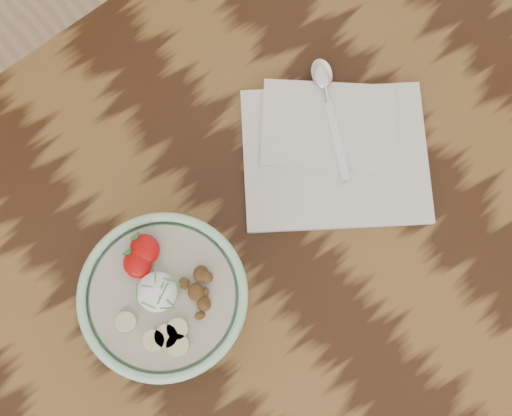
{
  "coord_description": "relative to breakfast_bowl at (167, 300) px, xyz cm",
  "views": [
    {
      "loc": [
        -13.48,
        -9.98,
        165.2
      ],
      "look_at": [
        -0.99,
        5.87,
        86.42
      ],
      "focal_mm": 50.0,
      "sensor_mm": 36.0,
      "label": 1
    }
  ],
  "objects": [
    {
      "name": "spoon",
      "position": [
        33.31,
        10.24,
        -4.62
      ],
      "size": [
        9.77,
        16.35,
        0.91
      ],
      "rotation": [
        0.0,
        0.0,
        -0.48
      ],
      "color": "silver",
      "rests_on": "napkin"
    },
    {
      "name": "table",
      "position": [
        15.38,
        -4.6,
        -15.79
      ],
      "size": [
        160.0,
        90.0,
        75.0
      ],
      "color": "black",
      "rests_on": "ground"
    },
    {
      "name": "breakfast_bowl",
      "position": [
        0.0,
        0.0,
        0.0
      ],
      "size": [
        19.32,
        19.32,
        12.55
      ],
      "rotation": [
        0.0,
        0.0,
        0.31
      ],
      "color": "#A0D7AB",
      "rests_on": "table"
    },
    {
      "name": "napkin",
      "position": [
        29.19,
        3.36,
        -5.87
      ],
      "size": [
        31.18,
        30.07,
        1.5
      ],
      "rotation": [
        0.0,
        0.0,
        -0.62
      ],
      "color": "silver",
      "rests_on": "table"
    }
  ]
}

